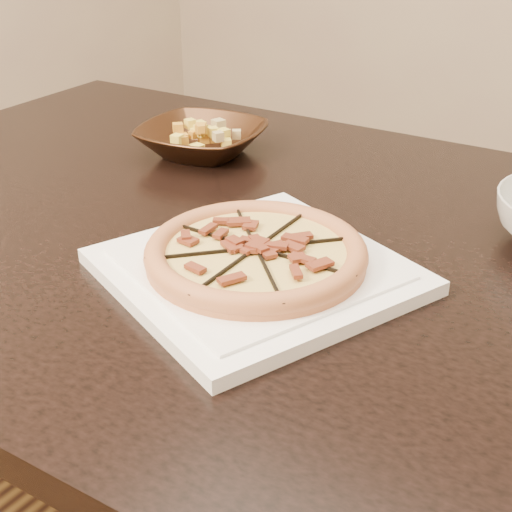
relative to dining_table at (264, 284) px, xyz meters
The scene contains 5 objects.
dining_table is the anchor object (origin of this frame).
plate 0.17m from the dining_table, 59.58° to the right, with size 0.41×0.41×0.02m.
pizza 0.19m from the dining_table, 59.58° to the right, with size 0.27×0.27×0.03m.
bronze_bowl 0.34m from the dining_table, 144.80° to the left, with size 0.21×0.21×0.05m, color #3F2617.
mixed_dish 0.35m from the dining_table, 145.02° to the left, with size 0.10×0.11×0.03m.
Camera 1 is at (0.38, -0.73, 1.18)m, focal length 50.00 mm.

